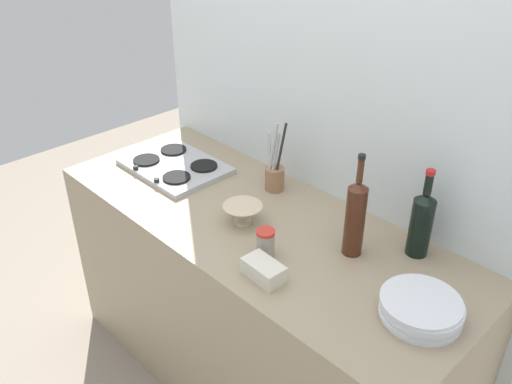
{
  "coord_description": "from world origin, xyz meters",
  "views": [
    {
      "loc": [
        1.26,
        -1.22,
        2.05
      ],
      "look_at": [
        0.0,
        0.0,
        1.02
      ],
      "focal_mm": 37.87,
      "sensor_mm": 36.0,
      "label": 1
    }
  ],
  "objects_px": {
    "mixing_bowl": "(243,213)",
    "butter_dish": "(264,270)",
    "plate_stack": "(421,309)",
    "condiment_jar_front": "(266,243)",
    "stovetop_hob": "(175,166)",
    "utensil_crock": "(275,175)",
    "wine_bottle_leftmost": "(355,217)",
    "wine_bottle_mid_left": "(421,222)"
  },
  "relations": [
    {
      "from": "mixing_bowl",
      "to": "butter_dish",
      "type": "relative_size",
      "value": 1.05
    },
    {
      "from": "plate_stack",
      "to": "condiment_jar_front",
      "type": "relative_size",
      "value": 2.49
    },
    {
      "from": "plate_stack",
      "to": "mixing_bowl",
      "type": "bearing_deg",
      "value": -177.53
    },
    {
      "from": "stovetop_hob",
      "to": "mixing_bowl",
      "type": "bearing_deg",
      "value": -8.21
    },
    {
      "from": "stovetop_hob",
      "to": "utensil_crock",
      "type": "xyz_separation_m",
      "value": [
        0.44,
        0.19,
        0.05
      ]
    },
    {
      "from": "wine_bottle_leftmost",
      "to": "mixing_bowl",
      "type": "distance_m",
      "value": 0.44
    },
    {
      "from": "wine_bottle_mid_left",
      "to": "mixing_bowl",
      "type": "bearing_deg",
      "value": -151.46
    },
    {
      "from": "wine_bottle_leftmost",
      "to": "mixing_bowl",
      "type": "bearing_deg",
      "value": -160.05
    },
    {
      "from": "wine_bottle_mid_left",
      "to": "mixing_bowl",
      "type": "relative_size",
      "value": 2.18
    },
    {
      "from": "butter_dish",
      "to": "condiment_jar_front",
      "type": "bearing_deg",
      "value": 132.27
    },
    {
      "from": "wine_bottle_leftmost",
      "to": "wine_bottle_mid_left",
      "type": "distance_m",
      "value": 0.23
    },
    {
      "from": "condiment_jar_front",
      "to": "utensil_crock",
      "type": "bearing_deg",
      "value": 130.32
    },
    {
      "from": "wine_bottle_leftmost",
      "to": "stovetop_hob",
      "type": "bearing_deg",
      "value": -175.75
    },
    {
      "from": "stovetop_hob",
      "to": "wine_bottle_mid_left",
      "type": "relative_size",
      "value": 1.37
    },
    {
      "from": "mixing_bowl",
      "to": "utensil_crock",
      "type": "relative_size",
      "value": 0.5
    },
    {
      "from": "wine_bottle_leftmost",
      "to": "condiment_jar_front",
      "type": "bearing_deg",
      "value": -131.66
    },
    {
      "from": "wine_bottle_mid_left",
      "to": "condiment_jar_front",
      "type": "xyz_separation_m",
      "value": [
        -0.36,
        -0.39,
        -0.08
      ]
    },
    {
      "from": "stovetop_hob",
      "to": "condiment_jar_front",
      "type": "distance_m",
      "value": 0.76
    },
    {
      "from": "condiment_jar_front",
      "to": "wine_bottle_leftmost",
      "type": "bearing_deg",
      "value": 48.34
    },
    {
      "from": "utensil_crock",
      "to": "plate_stack",
      "type": "bearing_deg",
      "value": -15.69
    },
    {
      "from": "mixing_bowl",
      "to": "utensil_crock",
      "type": "bearing_deg",
      "value": 109.19
    },
    {
      "from": "mixing_bowl",
      "to": "condiment_jar_front",
      "type": "xyz_separation_m",
      "value": [
        0.2,
        -0.08,
        0.01
      ]
    },
    {
      "from": "stovetop_hob",
      "to": "condiment_jar_front",
      "type": "bearing_deg",
      "value": -12.06
    },
    {
      "from": "mixing_bowl",
      "to": "wine_bottle_mid_left",
      "type": "bearing_deg",
      "value": 28.54
    },
    {
      "from": "wine_bottle_leftmost",
      "to": "butter_dish",
      "type": "xyz_separation_m",
      "value": [
        -0.12,
        -0.32,
        -0.12
      ]
    },
    {
      "from": "stovetop_hob",
      "to": "butter_dish",
      "type": "distance_m",
      "value": 0.86
    },
    {
      "from": "stovetop_hob",
      "to": "butter_dish",
      "type": "relative_size",
      "value": 3.16
    },
    {
      "from": "mixing_bowl",
      "to": "butter_dish",
      "type": "height_order",
      "value": "mixing_bowl"
    },
    {
      "from": "stovetop_hob",
      "to": "condiment_jar_front",
      "type": "height_order",
      "value": "condiment_jar_front"
    },
    {
      "from": "stovetop_hob",
      "to": "butter_dish",
      "type": "height_order",
      "value": "butter_dish"
    },
    {
      "from": "utensil_crock",
      "to": "mixing_bowl",
      "type": "bearing_deg",
      "value": -70.81
    },
    {
      "from": "stovetop_hob",
      "to": "plate_stack",
      "type": "height_order",
      "value": "plate_stack"
    },
    {
      "from": "plate_stack",
      "to": "butter_dish",
      "type": "height_order",
      "value": "plate_stack"
    },
    {
      "from": "mixing_bowl",
      "to": "condiment_jar_front",
      "type": "bearing_deg",
      "value": -21.63
    },
    {
      "from": "plate_stack",
      "to": "wine_bottle_mid_left",
      "type": "bearing_deg",
      "value": 123.49
    },
    {
      "from": "plate_stack",
      "to": "utensil_crock",
      "type": "relative_size",
      "value": 0.83
    },
    {
      "from": "plate_stack",
      "to": "butter_dish",
      "type": "bearing_deg",
      "value": -155.93
    },
    {
      "from": "wine_bottle_leftmost",
      "to": "wine_bottle_mid_left",
      "type": "xyz_separation_m",
      "value": [
        0.16,
        0.16,
        -0.02
      ]
    },
    {
      "from": "butter_dish",
      "to": "mixing_bowl",
      "type": "bearing_deg",
      "value": 148.88
    },
    {
      "from": "condiment_jar_front",
      "to": "mixing_bowl",
      "type": "bearing_deg",
      "value": 158.37
    },
    {
      "from": "plate_stack",
      "to": "wine_bottle_mid_left",
      "type": "relative_size",
      "value": 0.76
    },
    {
      "from": "wine_bottle_mid_left",
      "to": "utensil_crock",
      "type": "relative_size",
      "value": 1.09
    }
  ]
}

